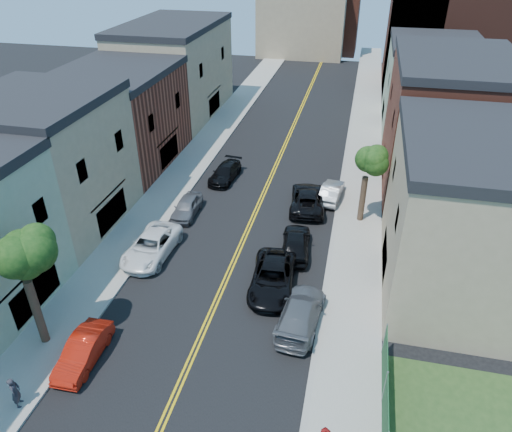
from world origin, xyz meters
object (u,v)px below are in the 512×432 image
Objects in this scene: white_pickup at (151,246)px; red_sedan at (83,351)px; pedestrian_left at (16,392)px; grey_car_right at (301,313)px; black_car_right at (296,243)px; silver_car_right at (331,192)px; dark_car_right_far at (308,199)px; black_car_left at (225,173)px; black_suv_lane at (273,278)px; grey_car_left at (187,207)px.

red_sedan is at bearing -85.79° from white_pickup.
grey_car_right is at bearing -78.82° from pedestrian_left.
black_car_right reaches higher than silver_car_right.
dark_car_right_far is at bearing -50.06° from pedestrian_left.
black_car_left is at bearing -27.92° from dark_car_right_far.
black_suv_lane is at bearing -57.72° from black_car_left.
white_pickup is (-0.29, 9.20, 0.08)m from red_sedan.
black_car_right is (-1.28, 6.64, 0.02)m from grey_car_right.
pedestrian_left is (-10.50, -20.96, 0.21)m from dark_car_right_far.
black_car_left is 0.81× the size of black_suv_lane.
black_car_left is 0.98× the size of black_car_right.
black_car_left is 8.25m from dark_car_right_far.
grey_car_left is 2.39× the size of pedestrian_left.
grey_car_left is 9.34m from black_car_right.
pedestrian_left reaches higher than grey_car_right.
grey_car_left is (0.48, 5.53, -0.07)m from white_pickup.
white_pickup reaches higher than red_sedan.
black_suv_lane is 14.53m from pedestrian_left.
grey_car_left is at bearing 134.74° from black_suv_lane.
dark_car_right_far is at bearing -17.58° from black_car_left.
white_pickup is at bearing 9.77° from black_car_right.
dark_car_right_far is 23.45m from pedestrian_left.
grey_car_left is 11.57m from silver_car_right.
white_pickup is 1.18× the size of black_car_right.
black_suv_lane is (-2.08, 2.68, 0.01)m from grey_car_right.
dark_car_right_far is at bearing 81.45° from black_suv_lane.
silver_car_right is at bearing -51.76° from pedestrian_left.
red_sedan is at bearing 67.61° from silver_car_right.
grey_car_left reaches higher than red_sedan.
dark_car_right_far is at bearing 45.32° from white_pickup.
grey_car_left is 0.87× the size of black_car_right.
red_sedan is at bearing -91.82° from grey_car_left.
dark_car_right_far reaches higher than silver_car_right.
red_sedan is 14.74m from black_car_right.
grey_car_right is at bearing -44.96° from grey_car_left.
red_sedan is 3.47m from pedestrian_left.
dark_car_right_far is at bearing 18.39° from grey_car_left.
grey_car_right is at bearing 24.56° from red_sedan.
black_suv_lane is (8.02, -7.03, 0.09)m from grey_car_left.
black_car_left is (1.70, 11.86, -0.10)m from white_pickup.
white_pickup is 15.10m from silver_car_right.
red_sedan is 0.74× the size of dark_car_right_far.
silver_car_right is at bearing -3.92° from black_car_left.
black_car_right is at bearing -20.23° from grey_car_left.
silver_car_right is at bearing -86.96° from grey_car_right.
dark_car_right_far is 10.18m from black_suv_lane.
silver_car_right is (1.70, 7.88, -0.10)m from black_car_right.
black_suv_lane is (8.21, 7.69, 0.10)m from red_sedan.
black_car_left is at bearing 84.24° from white_pickup.
black_suv_lane is (8.50, -1.50, 0.02)m from white_pickup.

